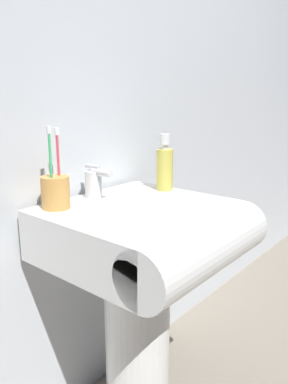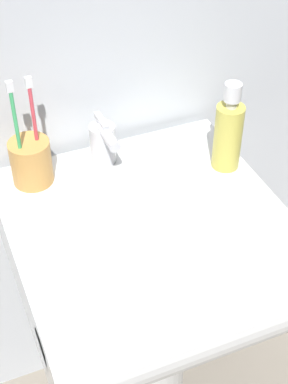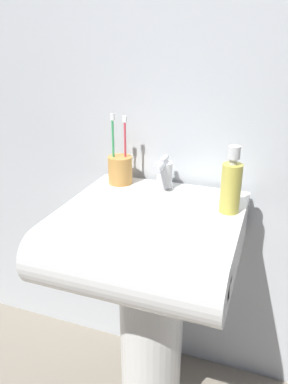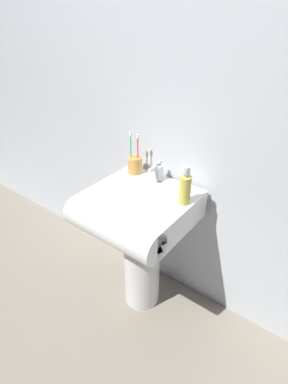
# 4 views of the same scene
# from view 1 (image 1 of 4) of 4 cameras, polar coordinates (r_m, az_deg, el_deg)

# --- Properties ---
(wall_back) EXTENTS (5.00, 0.05, 2.40)m
(wall_back) POSITION_cam_1_polar(r_m,az_deg,el_deg) (1.21, -11.23, 22.28)
(wall_back) COLOR silver
(wall_back) RESTS_ON ground
(sink_pedestal) EXTENTS (0.20, 0.20, 0.59)m
(sink_pedestal) POSITION_cam_1_polar(r_m,az_deg,el_deg) (1.24, -1.01, -21.78)
(sink_pedestal) COLOR white
(sink_pedestal) RESTS_ON ground
(sink_basin) EXTENTS (0.49, 0.50, 0.14)m
(sink_basin) POSITION_cam_1_polar(r_m,az_deg,el_deg) (1.04, 1.15, -6.37)
(sink_basin) COLOR white
(sink_basin) RESTS_ON sink_pedestal
(faucet) EXTENTS (0.05, 0.10, 0.10)m
(faucet) POSITION_cam_1_polar(r_m,az_deg,el_deg) (1.13, -7.56, 1.51)
(faucet) COLOR silver
(faucet) RESTS_ON sink_basin
(toothbrush_cup) EXTENTS (0.08, 0.08, 0.22)m
(toothbrush_cup) POSITION_cam_1_polar(r_m,az_deg,el_deg) (1.04, -13.33, 0.11)
(toothbrush_cup) COLOR #D19347
(toothbrush_cup) RESTS_ON sink_basin
(soap_bottle) EXTENTS (0.05, 0.05, 0.18)m
(soap_bottle) POSITION_cam_1_polar(r_m,az_deg,el_deg) (1.22, 3.16, 3.82)
(soap_bottle) COLOR gold
(soap_bottle) RESTS_ON sink_basin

